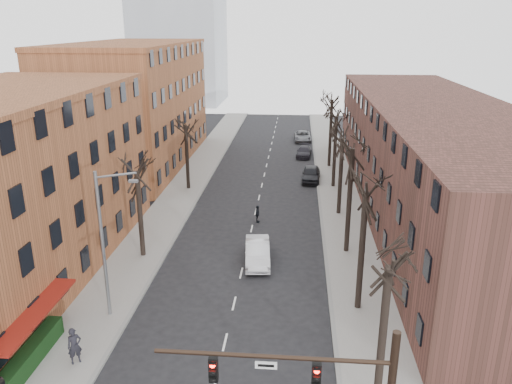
% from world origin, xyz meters
% --- Properties ---
extents(sidewalk_left, '(4.00, 90.00, 0.15)m').
position_xyz_m(sidewalk_left, '(-8.00, 35.00, 0.07)').
color(sidewalk_left, gray).
rests_on(sidewalk_left, ground).
extents(sidewalk_right, '(4.00, 90.00, 0.15)m').
position_xyz_m(sidewalk_right, '(8.00, 35.00, 0.07)').
color(sidewalk_right, gray).
rests_on(sidewalk_right, ground).
extents(building_left_near, '(12.00, 26.00, 12.00)m').
position_xyz_m(building_left_near, '(-16.00, 15.00, 6.00)').
color(building_left_near, brown).
rests_on(building_left_near, ground).
extents(building_left_far, '(12.00, 28.00, 14.00)m').
position_xyz_m(building_left_far, '(-16.00, 44.00, 7.00)').
color(building_left_far, brown).
rests_on(building_left_far, ground).
extents(building_right, '(12.00, 50.00, 10.00)m').
position_xyz_m(building_right, '(16.00, 30.00, 5.00)').
color(building_right, '#532E27').
rests_on(building_right, ground).
extents(awning_left, '(1.20, 7.00, 0.15)m').
position_xyz_m(awning_left, '(-9.40, 6.00, 0.00)').
color(awning_left, maroon).
rests_on(awning_left, ground).
extents(hedge, '(0.80, 6.00, 1.00)m').
position_xyz_m(hedge, '(-9.50, 5.00, 0.65)').
color(hedge, '#133312').
rests_on(hedge, sidewalk_left).
extents(tree_right_b, '(5.20, 5.20, 10.80)m').
position_xyz_m(tree_right_b, '(7.60, 12.00, 0.00)').
color(tree_right_b, black).
rests_on(tree_right_b, ground).
extents(tree_right_c, '(5.20, 5.20, 11.60)m').
position_xyz_m(tree_right_c, '(7.60, 20.00, 0.00)').
color(tree_right_c, black).
rests_on(tree_right_c, ground).
extents(tree_right_d, '(5.20, 5.20, 10.00)m').
position_xyz_m(tree_right_d, '(7.60, 28.00, 0.00)').
color(tree_right_d, black).
rests_on(tree_right_d, ground).
extents(tree_right_e, '(5.20, 5.20, 10.80)m').
position_xyz_m(tree_right_e, '(7.60, 36.00, 0.00)').
color(tree_right_e, black).
rests_on(tree_right_e, ground).
extents(tree_right_f, '(5.20, 5.20, 11.60)m').
position_xyz_m(tree_right_f, '(7.60, 44.00, 0.00)').
color(tree_right_f, black).
rests_on(tree_right_f, ground).
extents(tree_left_a, '(5.20, 5.20, 9.50)m').
position_xyz_m(tree_left_a, '(-7.60, 18.00, 0.00)').
color(tree_left_a, black).
rests_on(tree_left_a, ground).
extents(tree_left_b, '(5.20, 5.20, 9.50)m').
position_xyz_m(tree_left_b, '(-7.60, 34.00, 0.00)').
color(tree_left_b, black).
rests_on(tree_left_b, ground).
extents(streetlight, '(2.45, 0.22, 9.03)m').
position_xyz_m(streetlight, '(-7.03, 10.00, 5.01)').
color(streetlight, slate).
rests_on(streetlight, ground).
extents(silver_sedan, '(2.19, 5.09, 1.63)m').
position_xyz_m(silver_sedan, '(1.00, 17.77, 0.82)').
color(silver_sedan, silver).
rests_on(silver_sedan, ground).
extents(parked_car_near, '(2.21, 4.90, 1.63)m').
position_xyz_m(parked_car_near, '(5.30, 38.02, 0.82)').
color(parked_car_near, black).
rests_on(parked_car_near, ground).
extents(parked_car_mid, '(2.21, 4.63, 1.30)m').
position_xyz_m(parked_car_mid, '(4.59, 48.66, 0.65)').
color(parked_car_mid, black).
rests_on(parked_car_mid, ground).
extents(parked_car_far, '(2.61, 5.28, 1.44)m').
position_xyz_m(parked_car_far, '(4.46, 57.74, 0.72)').
color(parked_car_far, slate).
rests_on(parked_car_far, ground).
extents(pedestrian_a, '(0.85, 0.81, 1.95)m').
position_xyz_m(pedestrian_a, '(-7.29, 5.49, 1.13)').
color(pedestrian_a, black).
rests_on(pedestrian_a, sidewalk_left).
extents(pedestrian_crossing, '(0.44, 0.93, 1.56)m').
position_xyz_m(pedestrian_crossing, '(0.37, 25.43, 0.78)').
color(pedestrian_crossing, black).
rests_on(pedestrian_crossing, ground).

